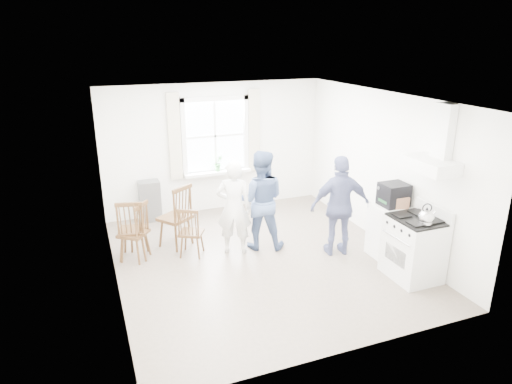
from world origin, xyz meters
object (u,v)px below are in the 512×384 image
Objects in this scene: stereo_stack at (394,195)px; person_mid at (260,200)px; windsor_chair_a at (180,210)px; low_cabinet at (388,231)px; person_right at (340,206)px; windsor_chair_c at (139,225)px; windsor_chair_b at (131,224)px; person_left at (234,208)px; gas_stove at (414,247)px.

person_mid reaches higher than stereo_stack.
windsor_chair_a is 0.66× the size of person_mid.
person_right is at bearing 150.67° from low_cabinet.
person_mid is at bearing -7.31° from windsor_chair_c.
low_cabinet is 4.03m from windsor_chair_c.
stereo_stack is at bearing -19.39° from windsor_chair_b.
windsor_chair_c is at bearing 13.64° from person_left.
person_left is (0.79, -0.51, 0.11)m from windsor_chair_a.
low_cabinet is 0.54× the size of person_right.
windsor_chair_a is at bearing 152.96° from low_cabinet.
stereo_stack is at bearing -57.56° from low_cabinet.
person_left reaches higher than low_cabinet.
person_mid is (1.99, -0.25, 0.25)m from windsor_chair_c.
windsor_chair_c is 0.58× the size of person_mid.
low_cabinet is at bearing 179.48° from person_left.
windsor_chair_a reaches higher than windsor_chair_c.
person_right is at bearing -17.09° from windsor_chair_c.
person_right is (-0.71, 0.41, -0.24)m from stereo_stack.
stereo_stack reaches higher than gas_stove.
gas_stove is 0.91m from stereo_stack.
stereo_stack is 0.37× the size of windsor_chair_a.
windsor_chair_c is (-3.81, 1.36, -0.48)m from stereo_stack.
windsor_chair_c is (-3.73, 2.04, 0.12)m from gas_stove.
low_cabinet is 0.89m from person_right.
person_left is (-2.30, 1.08, -0.29)m from stereo_stack.
stereo_stack is at bearing 171.54° from person_mid.
gas_stove is 4.36m from windsor_chair_b.
low_cabinet is at bearing 171.82° from person_mid.
gas_stove is at bearing 131.89° from person_right.
person_right is at bearing 119.83° from gas_stove.
person_left is at bearing 154.87° from stereo_stack.
person_right reaches higher than stereo_stack.
stereo_stack is at bearing 161.95° from person_right.
gas_stove is at bearing -95.68° from low_cabinet.
person_right is at bearing 149.89° from stereo_stack.
person_right reaches higher than windsor_chair_b.
windsor_chair_c is at bearing 160.51° from low_cabinet.
windsor_chair_a is 0.85m from windsor_chair_b.
gas_stove is at bearing 157.06° from person_mid.
person_mid is 1.01× the size of person_right.
person_mid is (2.10, -0.27, 0.22)m from windsor_chair_b.
gas_stove is at bearing -96.89° from stereo_stack.
gas_stove is 0.67× the size of person_right.
windsor_chair_c is 2.02m from person_mid.
person_left reaches higher than windsor_chair_c.
low_cabinet is 0.63m from stereo_stack.
windsor_chair_a is (-3.08, 1.57, 0.23)m from low_cabinet.
stereo_stack reaches higher than low_cabinet.
gas_stove is 2.73× the size of stereo_stack.
person_right is (1.59, -0.67, 0.04)m from person_left.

